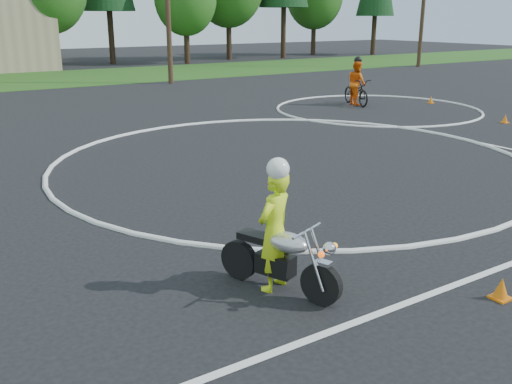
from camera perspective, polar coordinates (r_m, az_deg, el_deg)
ground at (r=12.59m, az=11.57°, el=0.28°), size 120.00×120.00×0.00m
grass_strip at (r=36.70m, az=-19.77°, el=10.60°), size 120.00×10.00×0.02m
course_markings at (r=17.12m, az=6.63°, el=5.01°), size 19.05×19.05×0.12m
primary_motorcycle at (r=7.68m, az=2.50°, el=-6.64°), size 0.87×1.81×1.00m
rider_primary_grp at (r=7.61m, az=1.88°, el=-3.52°), size 0.72×0.60×1.85m
rider_second_grp at (r=24.62m, az=10.02°, el=10.21°), size 1.27×2.20×2.00m
traffic_cones at (r=16.70m, az=16.47°, el=4.56°), size 18.82×12.80×0.30m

